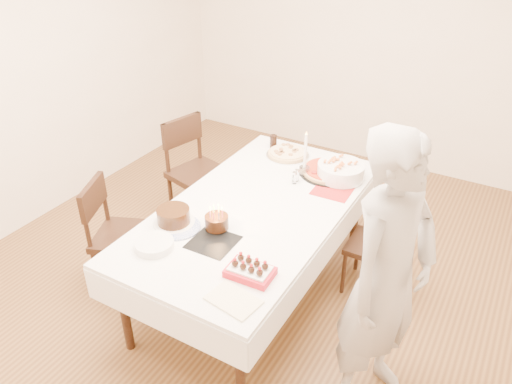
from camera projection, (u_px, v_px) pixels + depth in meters
The scene contains 22 objects.
floor at pixel (258, 279), 3.98m from camera, with size 5.00×5.00×0.00m, color brown.
wall_back at pixel (379, 39), 5.14m from camera, with size 4.50×0.04×2.70m, color white.
wall_left at pixel (30, 70), 4.25m from camera, with size 0.04×5.00×2.70m, color white.
dining_table at pixel (256, 249), 3.70m from camera, with size 1.14×2.14×0.75m, color white.
chair_right_savory at pixel (374, 246), 3.70m from camera, with size 0.40×0.40×0.79m, color black, non-canonical shape.
chair_left_savory at pixel (200, 174), 4.45m from camera, with size 0.50×0.50×0.98m, color black, non-canonical shape.
chair_left_dessert at pixel (125, 236), 3.71m from camera, with size 0.46×0.46×0.90m, color black, non-canonical shape.
person at pixel (387, 280), 2.66m from camera, with size 0.64×0.42×1.76m, color #B6B0AB.
pizza_white at pixel (288, 153), 4.18m from camera, with size 0.36×0.36×0.04m, color beige.
pizza_pepperoni at pixel (329, 171), 3.92m from camera, with size 0.47×0.47×0.04m, color red.
red_placemat at pixel (333, 190), 3.71m from camera, with size 0.28×0.28×0.01m, color #B21E1E.
pasta_bowl at pixel (341, 171), 3.82m from camera, with size 0.36×0.36×0.12m, color white.
taper_candle at pixel (305, 154), 3.81m from camera, with size 0.08×0.08×0.37m, color white.
shaker_pair at pixel (294, 178), 3.77m from camera, with size 0.08×0.08×0.10m, color white, non-canonical shape.
cola_glass at pixel (273, 141), 4.30m from camera, with size 0.06×0.06×0.11m, color black.
layer_cake at pixel (174, 216), 3.31m from camera, with size 0.28×0.28×0.11m, color #311B0C.
cake_board at pixel (213, 242), 3.15m from camera, with size 0.28×0.28×0.01m, color black.
birthday_cake at pixel (216, 218), 3.23m from camera, with size 0.16×0.16×0.15m, color #331B0D.
strawberry_box at pixel (250, 271), 2.86m from camera, with size 0.27×0.18×0.07m, color #B11422, non-canonical shape.
box_lid at pixel (234, 301), 2.70m from camera, with size 0.28×0.19×0.02m, color beige.
plate_stack at pixel (154, 245), 3.09m from camera, with size 0.24×0.24×0.05m, color white.
china_plate at pixel (178, 227), 3.29m from camera, with size 0.30×0.30×0.01m, color white.
Camera 1 is at (1.51, -2.65, 2.65)m, focal length 35.00 mm.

